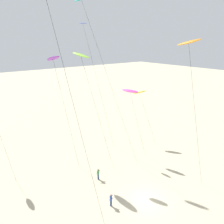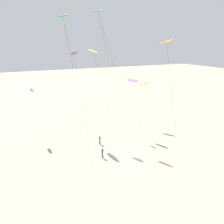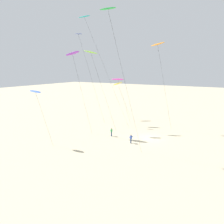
{
  "view_description": "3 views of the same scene",
  "coord_description": "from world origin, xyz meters",
  "px_view_note": "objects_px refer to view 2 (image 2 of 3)",
  "views": [
    {
      "loc": [
        -15.19,
        -12.89,
        18.33
      ],
      "look_at": [
        1.06,
        8.29,
        8.9
      ],
      "focal_mm": 31.9,
      "sensor_mm": 36.0,
      "label": 1
    },
    {
      "loc": [
        -16.37,
        -28.31,
        18.12
      ],
      "look_at": [
        0.15,
        7.11,
        5.86
      ],
      "focal_mm": 35.41,
      "sensor_mm": 36.0,
      "label": 2
    },
    {
      "loc": [
        -34.14,
        -11.43,
        13.12
      ],
      "look_at": [
        -1.13,
        7.48,
        4.66
      ],
      "focal_mm": 30.61,
      "sensor_mm": 36.0,
      "label": 3
    }
  ],
  "objects_px": {
    "kite_purple": "(74,54)",
    "kite_green": "(63,19)",
    "kite_yellow": "(145,84)",
    "kite_orange": "(166,43)",
    "kite_lime": "(94,52)",
    "kite_magenta": "(133,81)",
    "kite_blue": "(32,90)",
    "kite_flyer_middle": "(100,140)",
    "kite_navy": "(102,33)",
    "kite_flyer_nearest": "(102,153)",
    "kite_teal": "(99,13)"
  },
  "relations": [
    {
      "from": "kite_orange",
      "to": "kite_navy",
      "type": "bearing_deg",
      "value": 101.56
    },
    {
      "from": "kite_orange",
      "to": "kite_yellow",
      "type": "distance_m",
      "value": 14.96
    },
    {
      "from": "kite_purple",
      "to": "kite_orange",
      "type": "bearing_deg",
      "value": -49.86
    },
    {
      "from": "kite_yellow",
      "to": "kite_teal",
      "type": "relative_size",
      "value": 0.41
    },
    {
      "from": "kite_orange",
      "to": "kite_lime",
      "type": "xyz_separation_m",
      "value": [
        -7.99,
        11.36,
        -1.67
      ]
    },
    {
      "from": "kite_yellow",
      "to": "kite_blue",
      "type": "relative_size",
      "value": 1.03
    },
    {
      "from": "kite_blue",
      "to": "kite_flyer_middle",
      "type": "distance_m",
      "value": 16.03
    },
    {
      "from": "kite_magenta",
      "to": "kite_blue",
      "type": "distance_m",
      "value": 19.71
    },
    {
      "from": "kite_orange",
      "to": "kite_green",
      "type": "xyz_separation_m",
      "value": [
        -15.49,
        2.67,
        3.08
      ]
    },
    {
      "from": "kite_navy",
      "to": "kite_yellow",
      "type": "bearing_deg",
      "value": -38.67
    },
    {
      "from": "kite_green",
      "to": "kite_orange",
      "type": "bearing_deg",
      "value": -9.77
    },
    {
      "from": "kite_orange",
      "to": "kite_navy",
      "type": "relative_size",
      "value": 0.88
    },
    {
      "from": "kite_magenta",
      "to": "kite_navy",
      "type": "relative_size",
      "value": 0.52
    },
    {
      "from": "kite_purple",
      "to": "kite_yellow",
      "type": "height_order",
      "value": "kite_purple"
    },
    {
      "from": "kite_yellow",
      "to": "kite_navy",
      "type": "relative_size",
      "value": 0.47
    },
    {
      "from": "kite_flyer_nearest",
      "to": "kite_flyer_middle",
      "type": "height_order",
      "value": "same"
    },
    {
      "from": "kite_green",
      "to": "kite_blue",
      "type": "bearing_deg",
      "value": 108.63
    },
    {
      "from": "kite_purple",
      "to": "kite_blue",
      "type": "distance_m",
      "value": 10.7
    },
    {
      "from": "kite_green",
      "to": "kite_lime",
      "type": "distance_m",
      "value": 12.42
    },
    {
      "from": "kite_yellow",
      "to": "kite_magenta",
      "type": "xyz_separation_m",
      "value": [
        -4.66,
        -2.48,
        1.39
      ]
    },
    {
      "from": "kite_blue",
      "to": "kite_navy",
      "type": "xyz_separation_m",
      "value": [
        15.93,
        2.92,
        10.66
      ]
    },
    {
      "from": "kite_flyer_nearest",
      "to": "kite_green",
      "type": "bearing_deg",
      "value": 158.39
    },
    {
      "from": "kite_purple",
      "to": "kite_navy",
      "type": "relative_size",
      "value": 0.78
    },
    {
      "from": "kite_flyer_middle",
      "to": "kite_teal",
      "type": "bearing_deg",
      "value": 66.94
    },
    {
      "from": "kite_purple",
      "to": "kite_flyer_middle",
      "type": "distance_m",
      "value": 17.11
    },
    {
      "from": "kite_orange",
      "to": "kite_lime",
      "type": "height_order",
      "value": "kite_orange"
    },
    {
      "from": "kite_magenta",
      "to": "kite_teal",
      "type": "distance_m",
      "value": 14.73
    },
    {
      "from": "kite_green",
      "to": "kite_teal",
      "type": "xyz_separation_m",
      "value": [
        9.83,
        11.64,
        2.46
      ]
    },
    {
      "from": "kite_teal",
      "to": "kite_navy",
      "type": "bearing_deg",
      "value": 57.7
    },
    {
      "from": "kite_green",
      "to": "kite_yellow",
      "type": "height_order",
      "value": "kite_green"
    },
    {
      "from": "kite_lime",
      "to": "kite_magenta",
      "type": "bearing_deg",
      "value": -17.6
    },
    {
      "from": "kite_yellow",
      "to": "kite_magenta",
      "type": "relative_size",
      "value": 0.9
    },
    {
      "from": "kite_lime",
      "to": "kite_teal",
      "type": "xyz_separation_m",
      "value": [
        2.33,
        2.96,
        7.2
      ]
    },
    {
      "from": "kite_lime",
      "to": "kite_blue",
      "type": "xyz_separation_m",
      "value": [
        -11.54,
        3.3,
        -7.01
      ]
    },
    {
      "from": "kite_blue",
      "to": "kite_teal",
      "type": "relative_size",
      "value": 0.4
    },
    {
      "from": "kite_green",
      "to": "kite_navy",
      "type": "xyz_separation_m",
      "value": [
        11.89,
        14.91,
        -1.09
      ]
    },
    {
      "from": "kite_purple",
      "to": "kite_magenta",
      "type": "height_order",
      "value": "kite_purple"
    },
    {
      "from": "kite_orange",
      "to": "kite_blue",
      "type": "height_order",
      "value": "kite_orange"
    },
    {
      "from": "kite_green",
      "to": "kite_purple",
      "type": "distance_m",
      "value": 12.56
    },
    {
      "from": "kite_orange",
      "to": "kite_green",
      "type": "relative_size",
      "value": 0.87
    },
    {
      "from": "kite_blue",
      "to": "kite_magenta",
      "type": "bearing_deg",
      "value": -16.6
    },
    {
      "from": "kite_purple",
      "to": "kite_flyer_nearest",
      "type": "relative_size",
      "value": 10.06
    },
    {
      "from": "kite_orange",
      "to": "kite_navy",
      "type": "distance_m",
      "value": 18.05
    },
    {
      "from": "kite_orange",
      "to": "kite_flyer_nearest",
      "type": "relative_size",
      "value": 11.3
    },
    {
      "from": "kite_magenta",
      "to": "kite_flyer_middle",
      "type": "distance_m",
      "value": 13.55
    },
    {
      "from": "kite_magenta",
      "to": "kite_navy",
      "type": "distance_m",
      "value": 12.94
    },
    {
      "from": "kite_purple",
      "to": "kite_magenta",
      "type": "relative_size",
      "value": 1.51
    },
    {
      "from": "kite_green",
      "to": "kite_flyer_middle",
      "type": "relative_size",
      "value": 13.05
    },
    {
      "from": "kite_purple",
      "to": "kite_green",
      "type": "bearing_deg",
      "value": -111.61
    },
    {
      "from": "kite_orange",
      "to": "kite_yellow",
      "type": "relative_size",
      "value": 1.87
    }
  ]
}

